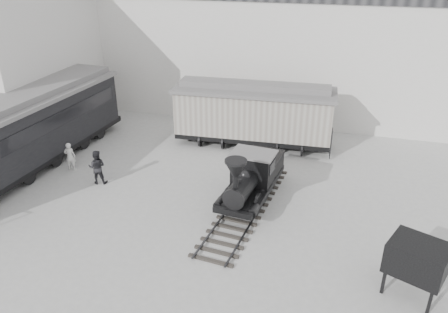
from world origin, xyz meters
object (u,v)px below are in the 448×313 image
(visitor_a, at_px, (70,156))
(coal_hopper, at_px, (417,262))
(visitor_b, at_px, (97,167))
(passenger_coach, at_px, (27,131))
(boxcar, at_px, (254,113))
(locomotive, at_px, (251,181))

(visitor_a, xyz_separation_m, coal_hopper, (16.92, -5.02, 0.55))
(coal_hopper, bearing_deg, visitor_b, -172.41)
(passenger_coach, height_order, coal_hopper, passenger_coach)
(passenger_coach, height_order, visitor_b, passenger_coach)
(passenger_coach, bearing_deg, coal_hopper, -9.87)
(boxcar, height_order, passenger_coach, boxcar)
(passenger_coach, distance_m, visitor_b, 4.60)
(locomotive, bearing_deg, coal_hopper, -27.19)
(locomotive, relative_size, boxcar, 0.91)
(boxcar, distance_m, coal_hopper, 13.78)
(locomotive, height_order, boxcar, boxcar)
(visitor_a, xyz_separation_m, visitor_b, (2.20, -0.91, 0.11))
(visitor_a, height_order, visitor_b, visitor_b)
(visitor_a, bearing_deg, locomotive, 158.93)
(visitor_b, distance_m, coal_hopper, 15.29)
(locomotive, relative_size, coal_hopper, 3.76)
(passenger_coach, relative_size, visitor_b, 8.11)
(locomotive, xyz_separation_m, passenger_coach, (-12.32, 0.27, 1.02))
(boxcar, relative_size, coal_hopper, 4.12)
(locomotive, distance_m, visitor_b, 7.94)
(locomotive, xyz_separation_m, visitor_a, (-10.13, 0.59, -0.33))
(locomotive, xyz_separation_m, coal_hopper, (6.79, -4.44, 0.21))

